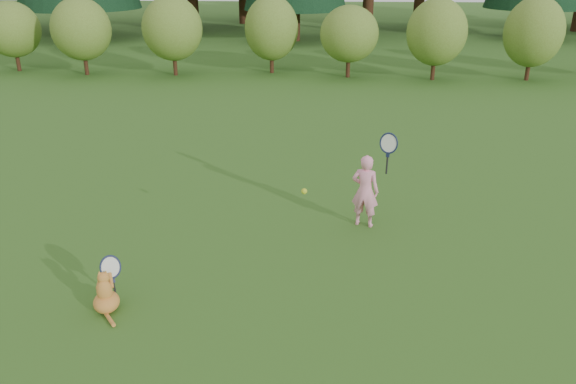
# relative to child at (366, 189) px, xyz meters

# --- Properties ---
(ground) EXTENTS (100.00, 100.00, 0.00)m
(ground) POSITION_rel_child_xyz_m (-1.36, -1.22, -0.60)
(ground) COLOR #2B5517
(ground) RESTS_ON ground
(shrub_row) EXTENTS (28.00, 3.00, 2.80)m
(shrub_row) POSITION_rel_child_xyz_m (-1.36, 11.78, 0.80)
(shrub_row) COLOR #576C21
(shrub_row) RESTS_ON ground
(child) EXTENTS (0.66, 0.41, 1.71)m
(child) POSITION_rel_child_xyz_m (0.00, 0.00, 0.00)
(child) COLOR pink
(child) RESTS_ON ground
(cat) EXTENTS (0.44, 0.76, 0.69)m
(cat) POSITION_rel_child_xyz_m (-3.17, -2.46, -0.33)
(cat) COLOR orange
(cat) RESTS_ON ground
(tennis_ball) EXTENTS (0.08, 0.08, 0.08)m
(tennis_ball) POSITION_rel_child_xyz_m (-0.89, -1.36, 0.51)
(tennis_ball) COLOR #A7CE18
(tennis_ball) RESTS_ON ground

